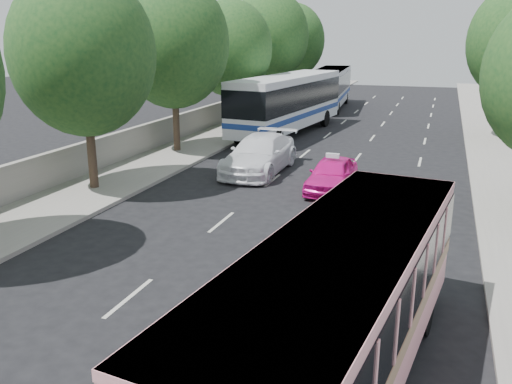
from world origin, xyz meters
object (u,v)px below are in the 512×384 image
at_px(pink_bus, 341,300).
at_px(white_pickup, 260,154).
at_px(tour_coach_rear, 331,85).
at_px(tour_coach_front, 288,99).
at_px(pink_taxi, 332,174).

height_order(pink_bus, white_pickup, pink_bus).
height_order(white_pickup, tour_coach_rear, tour_coach_rear).
bearing_deg(white_pickup, tour_coach_front, 99.29).
xyz_separation_m(pink_taxi, tour_coach_rear, (-5.44, 26.35, 1.36)).
relative_size(tour_coach_front, tour_coach_rear, 1.11).
bearing_deg(tour_coach_front, tour_coach_rear, 97.09).
bearing_deg(white_pickup, tour_coach_rear, 94.41).
bearing_deg(tour_coach_front, pink_bus, -65.16).
xyz_separation_m(pink_taxi, tour_coach_front, (-5.44, 12.42, 1.58)).
relative_size(white_pickup, tour_coach_front, 0.46).
height_order(tour_coach_front, tour_coach_rear, tour_coach_front).
bearing_deg(tour_coach_rear, tour_coach_front, -94.72).
xyz_separation_m(pink_bus, tour_coach_front, (-8.21, 25.63, 0.41)).
bearing_deg(pink_bus, tour_coach_rear, 109.24).
distance_m(pink_bus, tour_coach_rear, 40.40).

